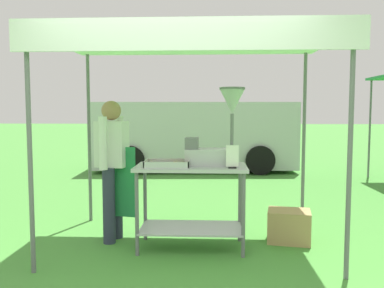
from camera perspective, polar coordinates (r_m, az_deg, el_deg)
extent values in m
plane|color=#478E38|center=(9.20, 0.59, -4.63)|extent=(70.00, 70.00, 0.00)
cylinder|color=slate|center=(3.97, -21.78, -1.14)|extent=(0.04, 0.04, 2.24)
cylinder|color=slate|center=(3.80, 21.26, -1.36)|extent=(0.04, 0.04, 2.24)
cylinder|color=slate|center=(5.64, -14.21, 0.72)|extent=(0.04, 0.04, 2.24)
cylinder|color=slate|center=(5.52, 15.40, 0.61)|extent=(0.04, 0.04, 2.24)
cube|color=white|center=(4.55, -0.03, 14.39)|extent=(3.05, 1.99, 0.05)
cube|color=white|center=(3.56, -0.85, 14.88)|extent=(3.05, 0.02, 0.24)
cube|color=#B7B7BC|center=(4.38, -0.13, -3.27)|extent=(1.19, 0.62, 0.04)
cube|color=#B7B7BC|center=(4.52, -0.13, -11.70)|extent=(1.10, 0.57, 0.02)
cylinder|color=slate|center=(4.28, -7.73, -9.72)|extent=(0.04, 0.04, 0.87)
cylinder|color=slate|center=(4.22, 7.21, -9.91)|extent=(0.04, 0.04, 0.87)
cylinder|color=slate|center=(4.78, -6.58, -8.18)|extent=(0.04, 0.04, 0.87)
cylinder|color=slate|center=(4.73, 6.73, -8.32)|extent=(0.04, 0.04, 0.87)
cube|color=#B7B7BC|center=(4.28, -3.44, -3.15)|extent=(0.47, 0.32, 0.01)
cube|color=#B7B7BC|center=(4.12, -3.67, -2.95)|extent=(0.47, 0.01, 0.06)
cube|color=#B7B7BC|center=(4.43, -3.22, -2.42)|extent=(0.47, 0.01, 0.06)
cube|color=#B7B7BC|center=(4.31, -6.46, -2.64)|extent=(0.01, 0.32, 0.06)
cube|color=#B7B7BC|center=(4.26, -0.38, -2.70)|extent=(0.01, 0.32, 0.06)
torus|color=#EAB251|center=(4.21, -4.24, -3.03)|extent=(0.10, 0.10, 0.03)
torus|color=#EAB251|center=(4.37, -1.35, -2.74)|extent=(0.08, 0.08, 0.03)
torus|color=#EAB251|center=(4.40, -5.70, -2.71)|extent=(0.11, 0.11, 0.03)
torus|color=#EAB251|center=(4.17, -2.41, -3.10)|extent=(0.10, 0.10, 0.03)
torus|color=#EAB251|center=(4.33, -3.06, -2.81)|extent=(0.11, 0.11, 0.03)
torus|color=#EAB251|center=(4.25, -2.89, -2.95)|extent=(0.09, 0.09, 0.03)
torus|color=#EAB251|center=(4.23, -5.93, -3.00)|extent=(0.09, 0.09, 0.03)
torus|color=#EAB251|center=(4.21, -1.08, -3.02)|extent=(0.11, 0.11, 0.03)
torus|color=#EAB251|center=(4.29, -5.48, -2.89)|extent=(0.09, 0.09, 0.03)
torus|color=#EAB251|center=(4.24, -1.90, -2.97)|extent=(0.11, 0.11, 0.03)
torus|color=#EAB251|center=(4.33, -3.96, -2.81)|extent=(0.09, 0.09, 0.03)
torus|color=#EAB251|center=(4.38, -2.38, -2.72)|extent=(0.11, 0.11, 0.03)
torus|color=#EAB251|center=(4.17, -3.46, -3.10)|extent=(0.08, 0.08, 0.03)
torus|color=#EAB251|center=(4.30, -1.16, -2.85)|extent=(0.10, 0.10, 0.03)
cube|color=#B7B7BC|center=(4.39, 2.72, -1.85)|extent=(0.56, 0.28, 0.18)
cube|color=slate|center=(4.38, -0.03, 0.12)|extent=(0.14, 0.22, 0.12)
cylinder|color=slate|center=(4.37, 5.62, 1.78)|extent=(0.04, 0.04, 0.38)
cone|color=#B7B7BC|center=(4.36, 5.65, 5.93)|extent=(0.26, 0.26, 0.25)
cylinder|color=slate|center=(4.37, 5.67, 7.75)|extent=(0.27, 0.27, 0.02)
cube|color=black|center=(4.20, 5.67, -3.30)|extent=(0.08, 0.05, 0.02)
cube|color=white|center=(4.18, 5.68, -1.69)|extent=(0.13, 0.01, 0.22)
cylinder|color=#2D3347|center=(4.90, -10.55, -7.97)|extent=(0.14, 0.14, 0.86)
cylinder|color=#2D3347|center=(4.73, -11.56, -8.46)|extent=(0.14, 0.14, 0.86)
cube|color=silver|center=(4.71, -11.18, 0.00)|extent=(0.38, 0.28, 0.52)
cube|color=#237F47|center=(4.72, -9.77, -5.26)|extent=(0.32, 0.08, 0.80)
cylinder|color=silver|center=(4.91, -10.10, 0.51)|extent=(0.11, 0.11, 0.58)
cylinder|color=silver|center=(4.51, -12.37, 0.10)|extent=(0.11, 0.11, 0.58)
sphere|color=#A87A56|center=(4.69, -11.25, 4.62)|extent=(0.22, 0.22, 0.22)
cube|color=tan|center=(4.87, 13.42, -11.12)|extent=(0.53, 0.44, 0.36)
cube|color=#BCBCC1|center=(10.35, 0.38, 1.38)|extent=(4.98, 2.16, 1.60)
cube|color=#1E2833|center=(10.49, -10.11, 3.54)|extent=(0.19, 1.62, 0.70)
cylinder|color=black|center=(9.58, -8.67, -2.25)|extent=(0.69, 0.28, 0.68)
cylinder|color=black|center=(11.41, -7.30, -1.11)|extent=(0.69, 0.28, 0.68)
cylinder|color=black|center=(9.61, 9.50, -2.24)|extent=(0.69, 0.28, 0.68)
cylinder|color=black|center=(11.44, 7.93, -1.10)|extent=(0.69, 0.28, 0.68)
cylinder|color=slate|center=(9.86, 23.65, 1.91)|extent=(0.04, 0.04, 2.16)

